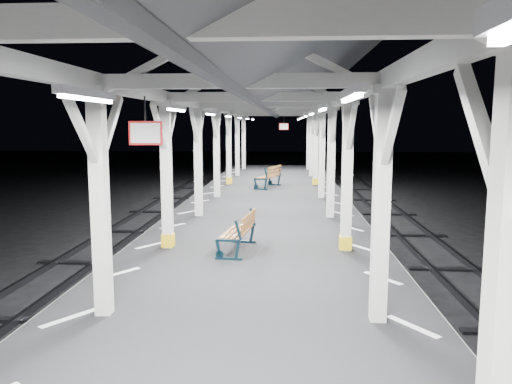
{
  "coord_description": "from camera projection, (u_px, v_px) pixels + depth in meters",
  "views": [
    {
      "loc": [
        0.68,
        -8.94,
        3.8
      ],
      "look_at": [
        -0.04,
        2.73,
        2.2
      ],
      "focal_mm": 35.0,
      "sensor_mm": 36.0,
      "label": 1
    }
  ],
  "objects": [
    {
      "name": "bench_far",
      "position": [
        270.0,
        176.0,
        21.99
      ],
      "size": [
        1.18,
        1.91,
        0.97
      ],
      "rotation": [
        0.0,
        0.0,
        -0.32
      ],
      "color": "#0D2330",
      "rests_on": "platform"
    },
    {
      "name": "bench_mid",
      "position": [
        241.0,
        231.0,
        10.99
      ],
      "size": [
        0.78,
        1.64,
        0.86
      ],
      "rotation": [
        0.0,
        0.0,
        -0.13
      ],
      "color": "#0D2330",
      "rests_on": "platform"
    },
    {
      "name": "ground",
      "position": [
        249.0,
        327.0,
        9.39
      ],
      "size": [
        120.0,
        120.0,
        0.0
      ],
      "primitive_type": "plane",
      "color": "black",
      "rests_on": "ground"
    },
    {
      "name": "platform",
      "position": [
        249.0,
        302.0,
        9.33
      ],
      "size": [
        6.0,
        50.0,
        1.0
      ],
      "primitive_type": "cube",
      "color": "black",
      "rests_on": "ground"
    },
    {
      "name": "hazard_stripes_left",
      "position": [
        120.0,
        273.0,
        9.41
      ],
      "size": [
        1.0,
        48.0,
        0.01
      ],
      "primitive_type": "cube",
      "color": "silver",
      "rests_on": "platform"
    },
    {
      "name": "canopy",
      "position": [
        249.0,
        80.0,
        8.75
      ],
      "size": [
        5.4,
        49.0,
        4.65
      ],
      "color": "silver",
      "rests_on": "platform"
    },
    {
      "name": "hazard_stripes_right",
      "position": [
        383.0,
        278.0,
        9.11
      ],
      "size": [
        1.0,
        48.0,
        0.01
      ],
      "primitive_type": "cube",
      "color": "silver",
      "rests_on": "platform"
    }
  ]
}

